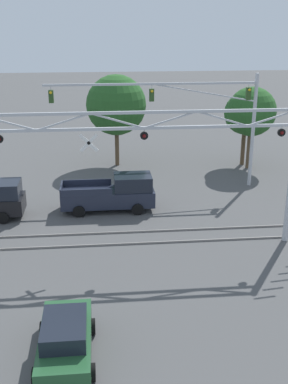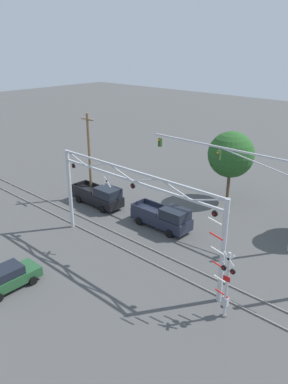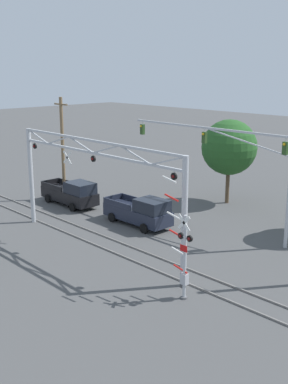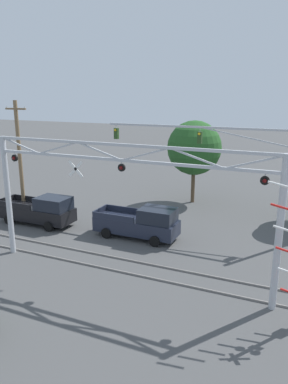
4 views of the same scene
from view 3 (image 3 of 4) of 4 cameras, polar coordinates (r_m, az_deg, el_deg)
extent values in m
cube|color=gray|center=(30.90, -5.34, -6.43)|extent=(80.00, 0.08, 0.10)
cube|color=gray|center=(31.75, -3.30, -5.81)|extent=(80.00, 0.08, 0.10)
cylinder|color=#B7BABF|center=(35.67, -13.23, 1.82)|extent=(0.32, 0.32, 6.92)
cylinder|color=#B7BABF|center=(24.49, 4.80, -3.66)|extent=(0.32, 0.32, 6.92)
cube|color=#B7BABF|center=(29.12, -6.05, 4.63)|extent=(15.10, 0.14, 0.14)
cube|color=#B7BABF|center=(29.00, -6.09, 6.07)|extent=(15.10, 0.14, 0.14)
cube|color=#B7BABF|center=(34.10, -12.46, 6.45)|extent=(2.49, 0.08, 0.81)
cube|color=#B7BABF|center=(32.03, -10.15, 6.06)|extent=(2.49, 0.08, 0.81)
cube|color=#B7BABF|center=(30.03, -7.52, 5.61)|extent=(2.49, 0.08, 0.81)
cube|color=#B7BABF|center=(28.10, -4.53, 5.07)|extent=(2.49, 0.08, 0.81)
cube|color=#B7BABF|center=(26.26, -1.11, 4.44)|extent=(2.49, 0.08, 0.81)
cube|color=#B7BABF|center=(24.53, 2.79, 3.70)|extent=(2.49, 0.08, 0.81)
cylinder|color=black|center=(34.61, -12.81, 5.33)|extent=(0.38, 0.10, 0.38)
sphere|color=#590C0C|center=(34.57, -12.91, 5.31)|extent=(0.18, 0.18, 0.18)
cylinder|color=#B7BABF|center=(34.57, -12.83, 5.72)|extent=(0.04, 0.04, 0.10)
cylinder|color=black|center=(29.18, -6.03, 3.94)|extent=(0.38, 0.10, 0.38)
sphere|color=#590C0C|center=(29.14, -6.14, 3.92)|extent=(0.18, 0.18, 0.18)
cylinder|color=#B7BABF|center=(29.14, -6.05, 4.40)|extent=(0.04, 0.04, 0.10)
cylinder|color=black|center=(24.36, 3.58, 1.87)|extent=(0.38, 0.10, 0.38)
sphere|color=#590C0C|center=(24.31, 3.47, 1.84)|extent=(0.18, 0.18, 0.18)
cylinder|color=#B7BABF|center=(24.31, 3.59, 2.42)|extent=(0.04, 0.04, 0.10)
cube|color=white|center=(31.23, -9.08, 4.05)|extent=(0.88, 0.03, 0.88)
cube|color=white|center=(31.23, -9.08, 4.05)|extent=(0.88, 0.03, 0.88)
cylinder|color=black|center=(31.22, -9.12, 4.05)|extent=(0.04, 0.04, 0.02)
cylinder|color=#B7BABF|center=(23.58, 4.85, -7.77)|extent=(0.16, 0.16, 4.31)
cylinder|color=#59595B|center=(24.45, 4.74, -12.34)|extent=(0.35, 0.35, 0.10)
cube|color=white|center=(22.87, 4.77, -3.65)|extent=(0.78, 0.03, 0.78)
cube|color=white|center=(22.87, 4.77, -3.65)|extent=(0.78, 0.03, 0.78)
cylinder|color=black|center=(22.85, 4.72, -3.67)|extent=(0.04, 0.04, 0.02)
cylinder|color=black|center=(23.37, 4.39, -5.19)|extent=(0.32, 0.09, 0.32)
sphere|color=#590C0C|center=(23.33, 4.29, -5.22)|extent=(0.16, 0.16, 0.16)
cylinder|color=black|center=(23.02, 5.43, -5.52)|extent=(0.32, 0.09, 0.32)
sphere|color=#590C0C|center=(22.98, 5.33, -5.56)|extent=(0.16, 0.16, 0.16)
cube|color=#B7BABF|center=(23.19, 4.91, -5.35)|extent=(0.64, 0.06, 0.06)
cube|color=red|center=(23.32, 4.71, -6.68)|extent=(0.44, 0.02, 0.32)
cube|color=#B2B2B7|center=(24.02, 4.80, -10.21)|extent=(0.36, 0.28, 0.56)
cylinder|color=red|center=(24.00, 4.34, -9.08)|extent=(0.89, 0.09, 0.26)
cylinder|color=white|center=(23.76, 4.08, -7.03)|extent=(0.89, 0.09, 0.26)
cylinder|color=red|center=(23.56, 3.82, -4.94)|extent=(0.89, 0.09, 0.26)
cylinder|color=white|center=(23.39, 3.55, -2.82)|extent=(0.89, 0.09, 0.26)
cylinder|color=red|center=(23.26, 3.28, -0.68)|extent=(0.89, 0.09, 0.26)
cylinder|color=white|center=(23.15, 3.01, 1.49)|extent=(0.89, 0.09, 0.26)
cube|color=#3F3F42|center=(24.23, 4.57, -10.87)|extent=(0.24, 0.12, 0.36)
cube|color=#B7BABF|center=(34.13, 7.21, 7.57)|extent=(13.67, 0.14, 0.14)
cube|color=#B7BABF|center=(32.18, 11.91, 5.88)|extent=(6.85, 0.08, 1.28)
cylinder|color=#B7BABF|center=(38.44, -0.19, 8.24)|extent=(0.04, 0.04, 0.30)
cube|color=#28471E|center=(38.50, -0.19, 7.43)|extent=(0.30, 0.26, 0.79)
sphere|color=yellow|center=(38.36, -0.37, 7.81)|extent=(0.18, 0.18, 0.18)
cylinder|color=#B7BABF|center=(34.15, 7.21, 7.32)|extent=(0.04, 0.04, 0.30)
cube|color=#28471E|center=(34.22, 7.18, 6.42)|extent=(0.30, 0.26, 0.79)
sphere|color=yellow|center=(34.06, 7.01, 6.84)|extent=(0.18, 0.18, 0.18)
cylinder|color=#B7BABF|center=(30.58, 16.47, 6.00)|extent=(0.04, 0.04, 0.30)
cube|color=#28471E|center=(30.66, 16.40, 4.99)|extent=(0.30, 0.26, 0.79)
sphere|color=yellow|center=(30.48, 16.27, 5.46)|extent=(0.18, 0.18, 0.18)
cube|color=#1E2333|center=(34.86, -0.80, -2.58)|extent=(5.54, 1.88, 0.94)
cube|color=black|center=(33.55, 0.95, -1.66)|extent=(2.22, 1.73, 0.87)
cube|color=#1E2333|center=(34.96, -3.24, -1.41)|extent=(2.92, 0.08, 0.39)
cube|color=#1E2333|center=(36.11, -1.06, -0.87)|extent=(2.92, 0.08, 0.39)
cube|color=#1E2333|center=(36.63, -3.70, -0.67)|extent=(0.10, 1.80, 0.39)
cylinder|color=black|center=(33.19, 0.01, -4.32)|extent=(0.69, 0.24, 0.69)
cylinder|color=black|center=(34.46, 2.31, -3.61)|extent=(0.69, 0.24, 0.69)
cylinder|color=black|center=(35.63, -3.81, -3.02)|extent=(0.69, 0.24, 0.69)
cylinder|color=black|center=(36.82, -1.53, -2.41)|extent=(0.69, 0.24, 0.69)
cube|color=black|center=(40.35, -8.85, -0.36)|extent=(5.71, 1.88, 0.94)
cube|color=black|center=(38.88, -7.58, 0.50)|extent=(2.28, 1.73, 0.87)
cube|color=black|center=(40.71, -10.93, 0.64)|extent=(3.03, 0.08, 0.39)
cube|color=black|center=(41.67, -8.85, 1.06)|extent=(3.03, 0.08, 0.39)
cube|color=black|center=(42.46, -11.06, 1.21)|extent=(0.10, 1.80, 0.39)
cylinder|color=black|center=(38.55, -8.47, -1.78)|extent=(0.69, 0.24, 0.69)
cylinder|color=black|center=(39.62, -6.23, -1.25)|extent=(0.69, 0.24, 0.69)
cylinder|color=black|center=(41.40, -11.31, -0.76)|extent=(0.69, 0.24, 0.69)
cylinder|color=black|center=(42.40, -9.15, -0.30)|extent=(0.69, 0.24, 0.69)
cylinder|color=brown|center=(41.54, -9.61, 5.04)|extent=(0.28, 0.28, 8.71)
cube|color=brown|center=(41.09, -9.83, 10.21)|extent=(1.80, 0.12, 0.12)
cylinder|color=silver|center=(41.77, -10.48, 10.38)|extent=(0.08, 0.08, 0.12)
cylinder|color=silver|center=(40.41, -9.17, 10.30)|extent=(0.08, 0.08, 0.12)
cylinder|color=brown|center=(40.80, 9.87, 0.86)|extent=(0.32, 0.32, 3.14)
sphere|color=#265623|center=(40.18, 10.06, 5.25)|extent=(4.56, 4.56, 4.56)
camera|label=1|loc=(25.33, -54.57, 8.17)|focal=45.00mm
camera|label=2|loc=(7.09, -50.61, 44.17)|focal=35.00mm
camera|label=4|loc=(14.78, -36.62, 4.62)|focal=35.00mm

